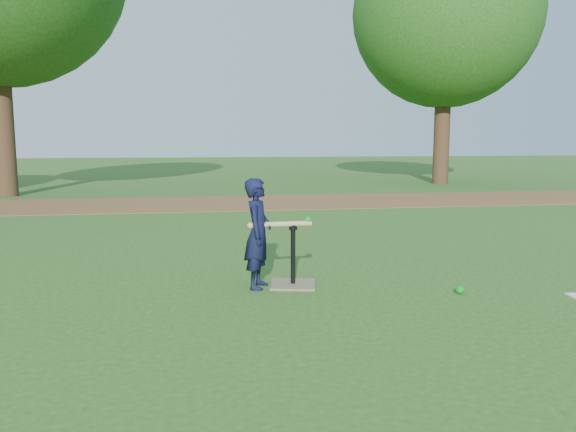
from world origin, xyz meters
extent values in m
plane|color=#285116|center=(0.00, 0.00, 0.00)|extent=(80.00, 80.00, 0.00)
cube|color=brown|center=(0.00, 7.50, 0.01)|extent=(24.00, 3.00, 0.01)
imported|color=black|center=(-0.73, 0.20, 0.53)|extent=(0.36, 0.45, 1.06)
sphere|color=#0C8C18|center=(1.09, -0.34, 0.04)|extent=(0.08, 0.08, 0.08)
cube|color=#776C4C|center=(-0.39, 0.22, 0.01)|extent=(0.51, 0.51, 0.02)
cylinder|color=black|center=(-0.39, 0.22, 0.30)|extent=(0.05, 0.05, 0.55)
cylinder|color=black|center=(-0.39, 0.22, 0.58)|extent=(0.08, 0.08, 0.06)
cylinder|color=tan|center=(-0.51, 0.20, 0.62)|extent=(0.60, 0.07, 0.05)
sphere|color=tan|center=(-0.81, 0.16, 0.62)|extent=(0.06, 0.06, 0.06)
sphere|color=#0C8C18|center=(-0.24, 0.22, 0.65)|extent=(0.08, 0.08, 0.08)
cylinder|color=#382316|center=(-6.00, 10.00, 1.90)|extent=(0.50, 0.50, 3.80)
cylinder|color=#382316|center=(6.50, 12.00, 1.71)|extent=(0.50, 0.50, 3.42)
sphere|color=#285B19|center=(6.50, 12.00, 5.30)|extent=(5.80, 5.80, 5.80)
camera|label=1|loc=(-1.32, -5.08, 1.43)|focal=35.00mm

